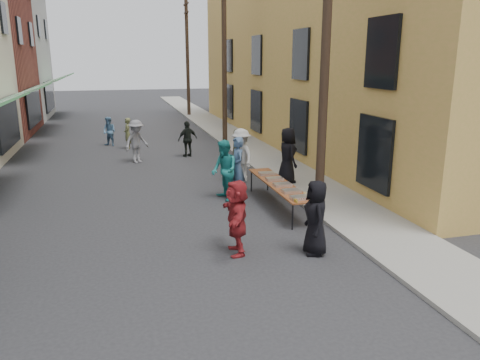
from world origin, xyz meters
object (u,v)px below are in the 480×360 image
utility_pole_near (325,53)px  guest_front_c (224,170)px  utility_pole_mid (224,55)px  guest_front_a (316,217)px  serving_table (279,185)px  utility_pole_far (187,56)px  server (287,155)px  catering_tray_sausage (300,197)px

utility_pole_near → guest_front_c: utility_pole_near is taller
utility_pole_mid → guest_front_a: size_ratio=5.19×
serving_table → guest_front_a: size_ratio=2.30×
utility_pole_mid → utility_pole_far: 12.00m
server → guest_front_c: bearing=110.1°
serving_table → utility_pole_far: bearing=87.3°
server → utility_pole_mid: bearing=-3.8°
utility_pole_near → guest_front_a: utility_pole_near is taller
utility_pole_far → guest_front_a: (-1.47, -26.99, -3.63)m
utility_pole_mid → catering_tray_sausage: size_ratio=18.00×
serving_table → catering_tray_sausage: size_ratio=8.00×
guest_front_c → server: size_ratio=0.99×
serving_table → utility_pole_mid: bearing=84.5°
utility_pole_far → serving_table: utility_pole_far is taller
catering_tray_sausage → utility_pole_mid: bearing=85.2°
utility_pole_far → server: utility_pole_far is taller
guest_front_a → guest_front_c: bearing=-159.1°
utility_pole_mid → guest_front_a: utility_pole_mid is taller
catering_tray_sausage → guest_front_c: (-1.38, 2.86, 0.16)m
guest_front_a → serving_table: bearing=-177.5°
server → serving_table: bearing=149.6°
catering_tray_sausage → guest_front_c: bearing=115.8°
utility_pole_mid → utility_pole_near: bearing=-90.0°
utility_pole_far → server: 21.47m
utility_pole_near → utility_pole_far: 24.00m
guest_front_c → server: (2.54, 1.14, 0.11)m
utility_pole_far → guest_front_c: 22.76m
serving_table → guest_front_c: bearing=138.9°
serving_table → guest_front_c: (-1.38, 1.21, 0.24)m
catering_tray_sausage → server: 4.18m
utility_pole_far → guest_front_a: 27.27m
utility_pole_mid → guest_front_c: 11.21m
utility_pole_near → serving_table: (-1.11, 0.45, -3.79)m
utility_pole_near → guest_front_c: (-2.49, 1.66, -3.55)m
utility_pole_far → catering_tray_sausage: size_ratio=18.00×
utility_pole_near → utility_pole_mid: bearing=90.0°
utility_pole_far → catering_tray_sausage: 25.49m
utility_pole_near → catering_tray_sausage: size_ratio=18.00×
utility_pole_near → catering_tray_sausage: bearing=-132.8°
utility_pole_mid → catering_tray_sausage: bearing=-94.8°
utility_pole_mid → serving_table: bearing=-95.5°
utility_pole_near → utility_pole_far: bearing=90.0°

